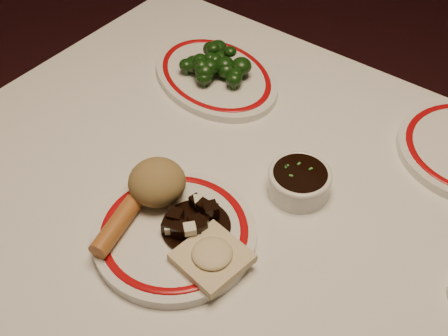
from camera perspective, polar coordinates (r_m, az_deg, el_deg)
dining_table at (r=0.93m, az=4.59°, el=-9.08°), size 1.20×0.90×0.75m
main_plate at (r=0.83m, az=-5.04°, el=-6.65°), size 0.31×0.31×0.02m
rice_mound at (r=0.85m, az=-6.82°, el=-1.42°), size 0.09×0.09×0.06m
spring_roll at (r=0.83m, az=-10.86°, el=-5.78°), size 0.05×0.11×0.03m
fried_wonton at (r=0.78m, az=-1.21°, el=-8.97°), size 0.10×0.10×0.02m
stirfry_heap at (r=0.82m, az=-3.19°, el=-5.55°), size 0.10×0.10×0.03m
broccoli_plate at (r=1.11m, az=-0.85°, el=9.36°), size 0.34×0.31×0.02m
broccoli_pile at (r=1.09m, az=-1.03°, el=10.55°), size 0.13×0.13×0.05m
soy_bowl at (r=0.89m, az=7.64°, el=-1.43°), size 0.10×0.10×0.04m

